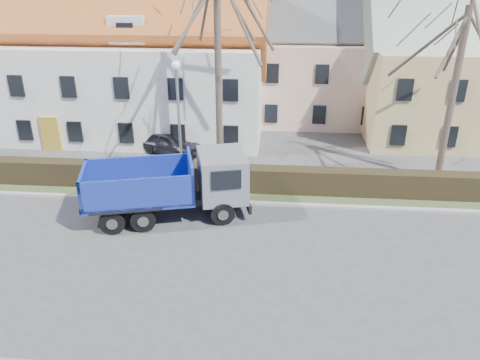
# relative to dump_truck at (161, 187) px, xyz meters

# --- Properties ---
(ground) EXTENTS (120.00, 120.00, 0.00)m
(ground) POSITION_rel_dump_truck_xyz_m (3.97, -3.00, -1.53)
(ground) COLOR #434446
(curb_far) EXTENTS (80.00, 0.30, 0.12)m
(curb_far) POSITION_rel_dump_truck_xyz_m (3.97, 1.60, -1.47)
(curb_far) COLOR #A09C98
(curb_far) RESTS_ON ground
(grass_strip) EXTENTS (80.00, 3.00, 0.10)m
(grass_strip) POSITION_rel_dump_truck_xyz_m (3.97, 3.20, -1.48)
(grass_strip) COLOR #3D4929
(grass_strip) RESTS_ON ground
(hedge) EXTENTS (60.00, 0.90, 1.30)m
(hedge) POSITION_rel_dump_truck_xyz_m (3.97, 3.00, -0.88)
(hedge) COLOR black
(hedge) RESTS_ON ground
(building_white) EXTENTS (26.80, 10.80, 9.50)m
(building_white) POSITION_rel_dump_truck_xyz_m (-9.03, 13.00, 3.22)
(building_white) COLOR white
(building_white) RESTS_ON ground
(building_pink) EXTENTS (10.80, 8.80, 8.00)m
(building_pink) POSITION_rel_dump_truck_xyz_m (7.97, 17.00, 2.47)
(building_pink) COLOR beige
(building_pink) RESTS_ON ground
(tree_1) EXTENTS (9.20, 9.20, 12.65)m
(tree_1) POSITION_rel_dump_truck_xyz_m (1.97, 5.50, 4.79)
(tree_1) COLOR #4B3E34
(tree_1) RESTS_ON ground
(tree_2) EXTENTS (8.00, 8.00, 11.00)m
(tree_2) POSITION_rel_dump_truck_xyz_m (13.97, 5.50, 3.97)
(tree_2) COLOR #4B3E34
(tree_2) RESTS_ON ground
(dump_truck) EXTENTS (8.12, 4.69, 3.06)m
(dump_truck) POSITION_rel_dump_truck_xyz_m (0.00, 0.00, 0.00)
(dump_truck) COLOR navy
(dump_truck) RESTS_ON ground
(streetlight) EXTENTS (0.51, 0.51, 6.56)m
(streetlight) POSITION_rel_dump_truck_xyz_m (0.09, 4.00, 1.75)
(streetlight) COLOR gray
(streetlight) RESTS_ON ground
(cart_frame) EXTENTS (0.89, 0.69, 0.72)m
(cart_frame) POSITION_rel_dump_truck_xyz_m (-0.42, 1.77, -1.17)
(cart_frame) COLOR silver
(cart_frame) RESTS_ON ground
(parked_car_a) EXTENTS (4.47, 3.23, 1.42)m
(parked_car_a) POSITION_rel_dump_truck_xyz_m (-1.45, 8.08, -0.82)
(parked_car_a) COLOR #24242C
(parked_car_a) RESTS_ON ground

